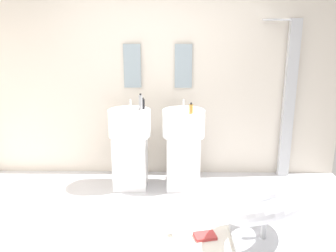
{
  "coord_description": "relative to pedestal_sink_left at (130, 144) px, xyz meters",
  "views": [
    {
      "loc": [
        0.22,
        -2.99,
        1.92
      ],
      "look_at": [
        0.15,
        0.55,
        0.95
      ],
      "focal_mm": 37.83,
      "sensor_mm": 36.0,
      "label": 1
    }
  ],
  "objects": [
    {
      "name": "soap_bottle_grey",
      "position": [
        0.14,
        0.01,
        0.53
      ],
      "size": [
        0.04,
        0.04,
        0.2
      ],
      "color": "#99999E",
      "rests_on": "pedestal_sink_left"
    },
    {
      "name": "soap_bottle_amber",
      "position": [
        0.73,
        -0.18,
        0.49
      ],
      "size": [
        0.04,
        0.04,
        0.13
      ],
      "color": "#C68C38",
      "rests_on": "pedestal_sink_right"
    },
    {
      "name": "rear_partition",
      "position": [
        0.33,
        0.51,
        0.75
      ],
      "size": [
        4.8,
        0.1,
        2.6
      ],
      "primitive_type": "cube",
      "color": "beige",
      "rests_on": "ground_plane"
    },
    {
      "name": "pedestal_sink_right",
      "position": [
        0.65,
        0.0,
        0.0
      ],
      "size": [
        0.51,
        0.51,
        1.09
      ],
      "color": "white",
      "rests_on": "ground_plane"
    },
    {
      "name": "shower_column",
      "position": [
        2.01,
        0.39,
        0.53
      ],
      "size": [
        0.49,
        0.24,
        2.05
      ],
      "color": "#B7BABF",
      "rests_on": "ground_plane"
    },
    {
      "name": "soap_bottle_black",
      "position": [
        0.16,
        0.06,
        0.5
      ],
      "size": [
        0.05,
        0.05,
        0.14
      ],
      "color": "black",
      "rests_on": "pedestal_sink_left"
    },
    {
      "name": "lounge_chair",
      "position": [
        1.37,
        -1.23,
        -0.2
      ],
      "size": [
        1.1,
        1.1,
        0.65
      ],
      "color": "#B7BABF",
      "rests_on": "ground_plane"
    },
    {
      "name": "area_rug",
      "position": [
        0.7,
        -1.24,
        -0.55
      ],
      "size": [
        1.27,
        0.6,
        0.01
      ],
      "primitive_type": "cube",
      "color": "white",
      "rests_on": "ground_plane"
    },
    {
      "name": "ground_plane",
      "position": [
        0.33,
        -1.14,
        -0.57
      ],
      "size": [
        4.8,
        3.6,
        0.04
      ],
      "primitive_type": "cube",
      "color": "silver"
    },
    {
      "name": "coffee_mug",
      "position": [
        0.56,
        -1.13,
        -0.5
      ],
      "size": [
        0.08,
        0.08,
        0.08
      ],
      "primitive_type": "cylinder",
      "color": "white",
      "rests_on": "area_rug"
    },
    {
      "name": "magazine_red",
      "position": [
        0.84,
        -1.16,
        -0.53
      ],
      "size": [
        0.23,
        0.19,
        0.03
      ],
      "primitive_type": "cube",
      "rotation": [
        0.0,
        0.0,
        0.24
      ],
      "color": "#B73838",
      "rests_on": "area_rug"
    },
    {
      "name": "vanity_mirror_right",
      "position": [
        0.65,
        0.44,
        0.91
      ],
      "size": [
        0.22,
        0.03,
        0.55
      ],
      "primitive_type": "cube",
      "color": "#8C9EA8"
    },
    {
      "name": "vanity_mirror_left",
      "position": [
        0.0,
        0.44,
        0.91
      ],
      "size": [
        0.22,
        0.03,
        0.55
      ],
      "primitive_type": "cube",
      "color": "#8C9EA8"
    },
    {
      "name": "pedestal_sink_left",
      "position": [
        0.0,
        0.0,
        0.0
      ],
      "size": [
        0.51,
        0.51,
        1.09
      ],
      "color": "white",
      "rests_on": "ground_plane"
    }
  ]
}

